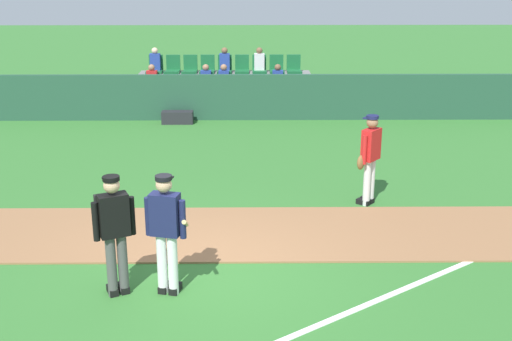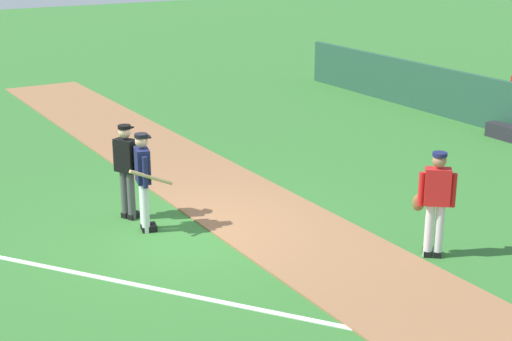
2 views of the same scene
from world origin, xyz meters
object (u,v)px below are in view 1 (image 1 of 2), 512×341
Objects in this scene: batter_navy_jersey at (166,230)px; equipment_bag at (177,117)px; runner_red_jersey at (370,157)px; umpire_home_plate at (114,228)px.

batter_navy_jersey is 1.96× the size of equipment_bag.
umpire_home_plate is at bearing -139.71° from runner_red_jersey.
umpire_home_plate is 10.18m from equipment_bag.
equipment_bag is at bearing 91.22° from umpire_home_plate.
equipment_bag is (-4.36, 6.64, -0.78)m from runner_red_jersey.
batter_navy_jersey is 4.91m from runner_red_jersey.
equipment_bag is at bearing 95.25° from batter_navy_jersey.
batter_navy_jersey is 1.00× the size of runner_red_jersey.
umpire_home_plate is 5.43m from runner_red_jersey.
runner_red_jersey reaches higher than equipment_bag.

